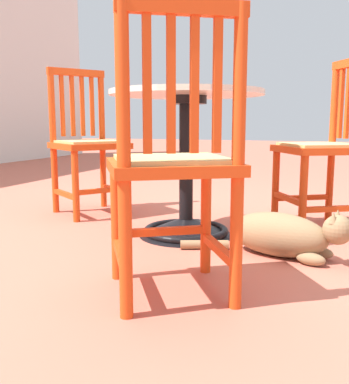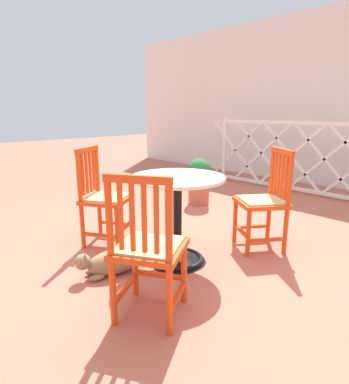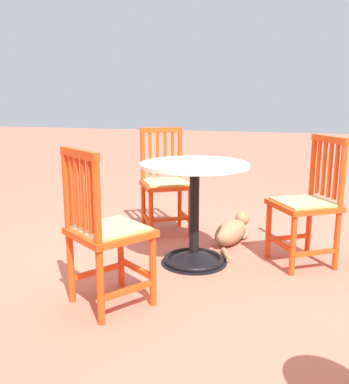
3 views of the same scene
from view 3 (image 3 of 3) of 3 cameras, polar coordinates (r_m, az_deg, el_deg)
name	(u,v)px [view 3 (image 3 of 3)]	position (r m, az deg, el deg)	size (l,w,h in m)	color
ground_plane	(190,265)	(3.15, 2.07, -9.50)	(24.00, 24.00, 0.00)	#BC604C
cafe_table	(194,225)	(3.10, 2.59, -4.34)	(0.76, 0.76, 0.73)	black
orange_chair_at_corner	(106,233)	(2.46, -9.02, -5.32)	(0.56, 0.56, 0.91)	#D64214
orange_chair_by_planter	(307,205)	(3.19, 17.02, -1.61)	(0.55, 0.55, 0.91)	#D64214
orange_chair_near_fence	(165,184)	(3.77, -1.22, 1.07)	(0.55, 0.55, 0.91)	#D64214
tabby_cat	(233,231)	(3.61, 7.65, -5.13)	(0.30, 0.75, 0.23)	#8E704C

